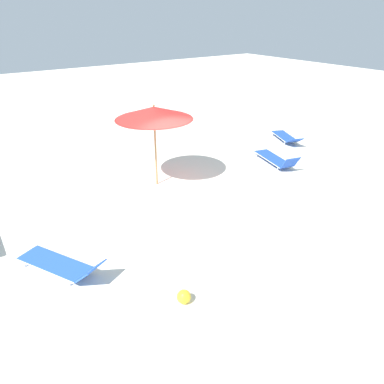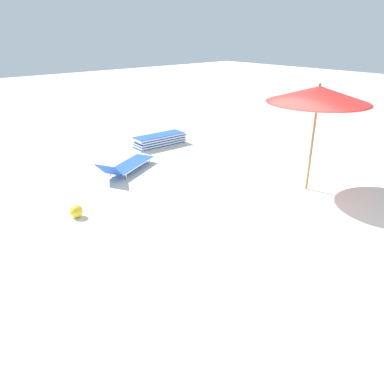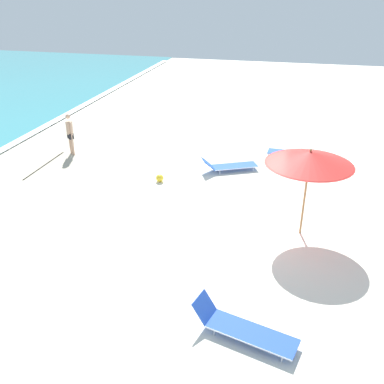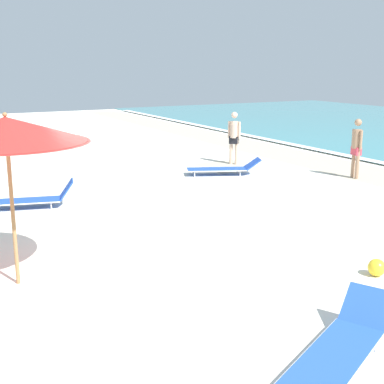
{
  "view_description": "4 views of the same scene",
  "coord_description": "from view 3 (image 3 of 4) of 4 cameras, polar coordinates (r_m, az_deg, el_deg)",
  "views": [
    {
      "loc": [
        5.85,
        7.95,
        5.24
      ],
      "look_at": [
        0.69,
        0.7,
        0.87
      ],
      "focal_mm": 35.0,
      "sensor_mm": 36.0,
      "label": 1
    },
    {
      "loc": [
        -4.45,
        6.12,
        3.8
      ],
      "look_at": [
        0.71,
        1.6,
        0.78
      ],
      "focal_mm": 35.0,
      "sensor_mm": 36.0,
      "label": 2
    },
    {
      "loc": [
        -10.99,
        -1.45,
        6.7
      ],
      "look_at": [
        0.06,
        1.33,
        1.05
      ],
      "focal_mm": 40.0,
      "sensor_mm": 36.0,
      "label": 3
    },
    {
      "loc": [
        8.36,
        -3.21,
        3.33
      ],
      "look_at": [
        -0.17,
        1.38,
        1.0
      ],
      "focal_mm": 50.0,
      "sensor_mm": 36.0,
      "label": 4
    }
  ],
  "objects": [
    {
      "name": "ground_plane",
      "position": [
        12.99,
        5.61,
        -5.23
      ],
      "size": [
        60.0,
        60.0,
        0.16
      ],
      "color": "silver"
    },
    {
      "name": "beach_ball",
      "position": [
        15.86,
        -4.33,
        1.86
      ],
      "size": [
        0.28,
        0.28,
        0.28
      ],
      "color": "yellow",
      "rests_on": "ground_plane"
    },
    {
      "name": "beach_umbrella",
      "position": [
        12.05,
        15.42,
        4.39
      ],
      "size": [
        2.42,
        2.42,
        2.65
      ],
      "color": "#9E7547",
      "rests_on": "ground_plane"
    },
    {
      "name": "beachgoer_strolling_adult",
      "position": [
        18.84,
        -15.97,
        7.74
      ],
      "size": [
        0.33,
        0.37,
        1.76
      ],
      "rotation": [
        0.0,
        0.0,
        0.89
      ],
      "color": "tan",
      "rests_on": "ground_plane"
    },
    {
      "name": "lounger_stack",
      "position": [
        18.0,
        12.97,
        4.53
      ],
      "size": [
        0.7,
        1.95,
        0.41
      ],
      "rotation": [
        0.0,
        0.0,
        -0.05
      ],
      "color": "blue",
      "rests_on": "ground_plane"
    },
    {
      "name": "sun_lounger_near_water_right",
      "position": [
        16.8,
        4.99,
        3.55
      ],
      "size": [
        1.51,
        2.21,
        0.55
      ],
      "rotation": [
        0.0,
        0.0,
        0.46
      ],
      "color": "blue",
      "rests_on": "ground_plane"
    },
    {
      "name": "sun_lounger_beside_umbrella",
      "position": [
        9.38,
        6.69,
        -17.56
      ],
      "size": [
        1.15,
        2.3,
        0.63
      ],
      "rotation": [
        0.0,
        0.0,
        -0.26
      ],
      "color": "blue",
      "rests_on": "ground_plane"
    }
  ]
}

